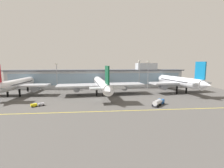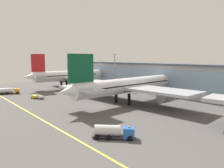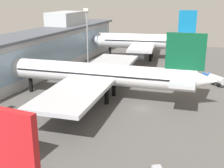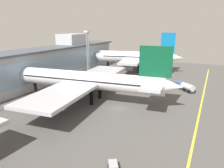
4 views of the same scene
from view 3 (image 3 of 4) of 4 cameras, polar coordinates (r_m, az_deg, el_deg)
ground_plane at (r=74.14m, az=5.59°, el=-4.57°), size 189.50×189.50×0.00m
terminal_building at (r=93.37m, az=-19.82°, el=4.04°), size 138.36×14.00×19.73m
airliner_near_right at (r=78.22m, az=-2.83°, el=1.86°), size 54.51×60.98×18.43m
airliner_far_right at (r=126.12m, az=6.32°, el=8.13°), size 40.44×49.06×20.53m
service_truck_far at (r=98.02m, az=18.89°, el=0.99°), size 8.02×8.20×2.90m
apron_light_mast_west at (r=109.36m, az=-4.79°, el=10.37°), size 1.80×1.80×21.65m
apron_light_mast_east at (r=118.31m, az=-4.84°, el=10.84°), size 1.80×1.80×21.41m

